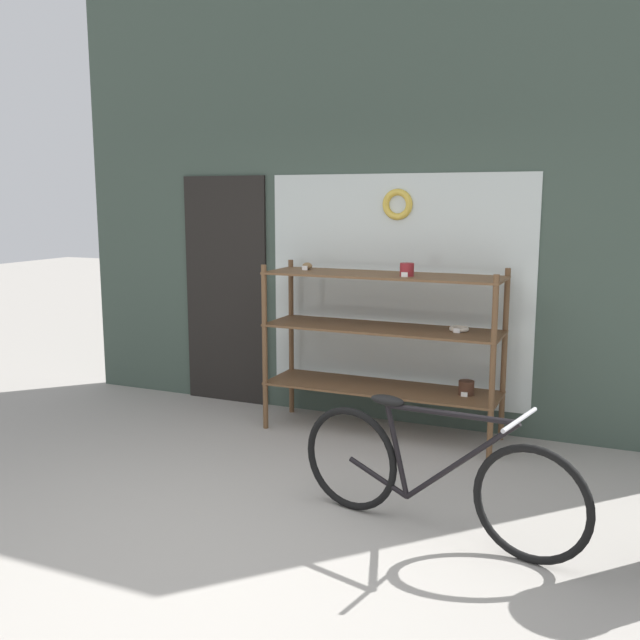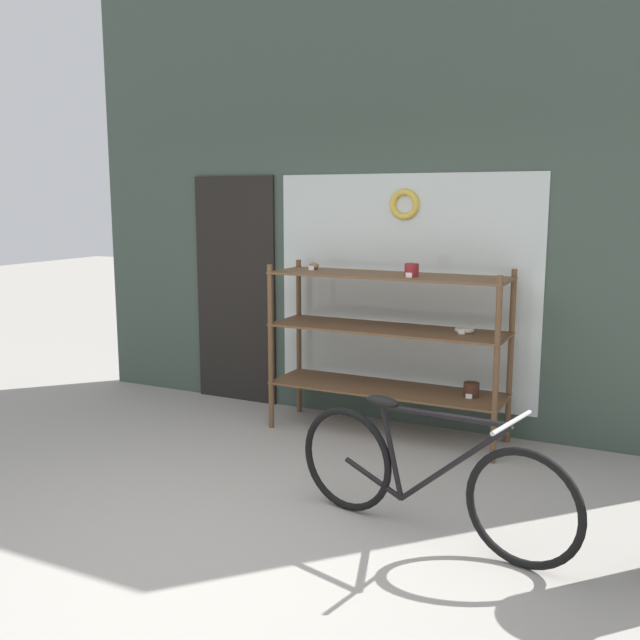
{
  "view_description": "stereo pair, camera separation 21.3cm",
  "coord_description": "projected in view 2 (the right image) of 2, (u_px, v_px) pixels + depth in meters",
  "views": [
    {
      "loc": [
        1.98,
        -3.14,
        1.9
      ],
      "look_at": [
        0.1,
        1.17,
        1.09
      ],
      "focal_mm": 40.0,
      "sensor_mm": 36.0,
      "label": 1
    },
    {
      "loc": [
        2.17,
        -3.05,
        1.9
      ],
      "look_at": [
        0.1,
        1.17,
        1.09
      ],
      "focal_mm": 40.0,
      "sensor_mm": 36.0,
      "label": 2
    }
  ],
  "objects": [
    {
      "name": "ground_plane",
      "position": [
        212.0,
        544.0,
        3.96
      ],
      "size": [
        30.0,
        30.0,
        0.0
      ],
      "primitive_type": "plane",
      "color": "gray"
    },
    {
      "name": "storefront_facade",
      "position": [
        381.0,
        205.0,
        5.96
      ],
      "size": [
        5.87,
        0.13,
        3.79
      ],
      "color": "#3D4C42",
      "rests_on": "ground_plane"
    },
    {
      "name": "display_case",
      "position": [
        390.0,
        335.0,
        5.66
      ],
      "size": [
        1.9,
        0.54,
        1.41
      ],
      "color": "brown",
      "rests_on": "ground_plane"
    },
    {
      "name": "bicycle",
      "position": [
        426.0,
        477.0,
        4.01
      ],
      "size": [
        1.75,
        0.54,
        0.78
      ],
      "rotation": [
        0.0,
        0.0,
        -0.21
      ],
      "color": "black",
      "rests_on": "ground_plane"
    }
  ]
}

